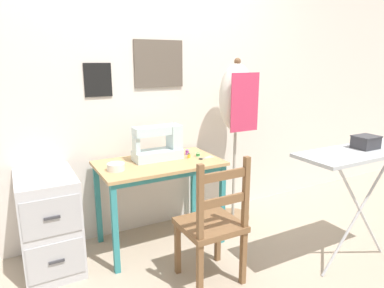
# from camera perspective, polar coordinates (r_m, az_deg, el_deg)

# --- Properties ---
(ground_plane) EXTENTS (14.00, 14.00, 0.00)m
(ground_plane) POSITION_cam_1_polar(r_m,az_deg,el_deg) (2.81, -2.74, -18.47)
(ground_plane) COLOR tan
(wall_back) EXTENTS (10.00, 0.07, 2.55)m
(wall_back) POSITION_cam_1_polar(r_m,az_deg,el_deg) (2.98, -8.48, 9.30)
(wall_back) COLOR silver
(wall_back) RESTS_ON ground_plane
(sewing_table) EXTENTS (0.98, 0.58, 0.71)m
(sewing_table) POSITION_cam_1_polar(r_m,az_deg,el_deg) (2.78, -5.37, -4.88)
(sewing_table) COLOR tan
(sewing_table) RESTS_ON ground_plane
(sewing_machine) EXTENTS (0.41, 0.18, 0.30)m
(sewing_machine) POSITION_cam_1_polar(r_m,az_deg,el_deg) (2.80, -5.39, 0.05)
(sewing_machine) COLOR silver
(sewing_machine) RESTS_ON sewing_table
(fabric_bowl) EXTENTS (0.13, 0.13, 0.05)m
(fabric_bowl) POSITION_cam_1_polar(r_m,az_deg,el_deg) (2.59, -12.57, -3.70)
(fabric_bowl) COLOR silver
(fabric_bowl) RESTS_ON sewing_table
(scissors) EXTENTS (0.15, 0.06, 0.01)m
(scissors) POSITION_cam_1_polar(r_m,az_deg,el_deg) (2.84, 1.98, -2.39)
(scissors) COLOR silver
(scissors) RESTS_ON sewing_table
(thread_spool_near_machine) EXTENTS (0.03, 0.03, 0.04)m
(thread_spool_near_machine) POSITION_cam_1_polar(r_m,az_deg,el_deg) (2.84, -0.52, -1.99)
(thread_spool_near_machine) COLOR yellow
(thread_spool_near_machine) RESTS_ON sewing_table
(thread_spool_mid_table) EXTENTS (0.04, 0.04, 0.04)m
(thread_spool_mid_table) POSITION_cam_1_polar(r_m,az_deg,el_deg) (2.95, -0.82, -1.38)
(thread_spool_mid_table) COLOR purple
(thread_spool_mid_table) RESTS_ON sewing_table
(thread_spool_far_edge) EXTENTS (0.04, 0.04, 0.03)m
(thread_spool_far_edge) POSITION_cam_1_polar(r_m,az_deg,el_deg) (2.90, 1.01, -1.78)
(thread_spool_far_edge) COLOR green
(thread_spool_far_edge) RESTS_ON sewing_table
(wooden_chair) EXTENTS (0.40, 0.38, 0.91)m
(wooden_chair) POSITION_cam_1_polar(r_m,az_deg,el_deg) (2.37, 3.43, -13.31)
(wooden_chair) COLOR brown
(wooden_chair) RESTS_ON ground_plane
(filing_cabinet) EXTENTS (0.39, 0.57, 0.72)m
(filing_cabinet) POSITION_cam_1_polar(r_m,az_deg,el_deg) (2.74, -22.70, -11.96)
(filing_cabinet) COLOR #B7B7BC
(filing_cabinet) RESTS_ON ground_plane
(dress_form) EXTENTS (0.34, 0.32, 1.52)m
(dress_form) POSITION_cam_1_polar(r_m,az_deg,el_deg) (3.13, 7.40, 6.36)
(dress_form) COLOR #846647
(dress_form) RESTS_ON ground_plane
(ironing_board) EXTENTS (1.12, 0.35, 0.90)m
(ironing_board) POSITION_cam_1_polar(r_m,az_deg,el_deg) (2.69, 27.10, -1.80)
(ironing_board) COLOR #ADB2B7
(ironing_board) RESTS_ON ground_plane
(storage_box) EXTENTS (0.17, 0.14, 0.09)m
(storage_box) POSITION_cam_1_polar(r_m,az_deg,el_deg) (2.69, 26.98, 0.30)
(storage_box) COLOR #333338
(storage_box) RESTS_ON ironing_board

